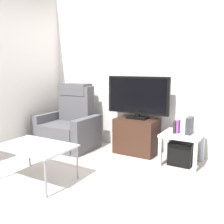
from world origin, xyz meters
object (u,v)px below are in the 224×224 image
Objects in this scene: tv_stand at (137,136)px; book_leftmost at (175,127)px; game_console at (190,126)px; cell_phone at (28,145)px; recliner_armchair at (69,125)px; side_table at (182,138)px; coffee_table at (35,148)px; subwoofer_box at (181,153)px; book_middle at (178,127)px; television at (138,96)px.

book_leftmost is (0.66, -0.13, 0.25)m from tv_stand.
cell_phone is (-1.57, -1.46, -0.13)m from game_console.
side_table is (1.91, 0.15, 0.01)m from recliner_armchair.
recliner_armchair is at bearing -175.85° from book_leftmost.
coffee_table is at bearing -112.82° from tv_stand.
subwoofer_box is at bearing 77.11° from cell_phone.
book_middle is at bearing 46.13° from coffee_table.
recliner_armchair is 7.20× the size of cell_phone.
subwoofer_box is 0.36× the size of coffee_table.
cell_phone is (-1.38, -1.43, -0.09)m from book_leftmost.
cell_phone is at bearing -114.90° from tv_stand.
game_console is (0.09, 0.01, 0.19)m from side_table.
game_console is (0.19, 0.03, 0.03)m from book_leftmost.
recliner_armchair is at bearing 140.99° from cell_phone.
tv_stand reaches higher than cell_phone.
subwoofer_box is at bearing 45.28° from coffee_table.
game_console is (2.00, 0.16, 0.19)m from recliner_armchair.
cell_phone is at bearing -135.61° from side_table.
tv_stand is 0.76m from book_middle.
television is (-0.00, 0.02, 0.63)m from tv_stand.
subwoofer_box is (0.00, -0.00, -0.22)m from side_table.
tv_stand reaches higher than subwoofer_box.
tv_stand is 2.76× the size of game_console.
television is at bearing 167.70° from book_middle.
side_table reaches higher than coffee_table.
coffee_table is (-1.34, -1.39, -0.13)m from book_middle.
book_middle is 0.79× the size of game_console.
recliner_armchair is 3.36× the size of subwoofer_box.
game_console reaches higher than side_table.
television is at bearing 170.11° from subwoofer_box.
subwoofer_box is (0.76, -0.13, -0.75)m from television.
tv_stand is 1.66m from coffee_table.
television is at bearing 20.50° from recliner_armchair.
subwoofer_box is at bearing 18.36° from book_middle.
tv_stand reaches higher than coffee_table.
book_leftmost is 0.19× the size of coffee_table.
recliner_armchair reaches higher than subwoofer_box.
subwoofer_box is at bearing 11.25° from recliner_armchair.
recliner_armchair is (-1.16, -0.28, -0.54)m from television.
book_leftmost is 0.90× the size of book_middle.
coffee_table is at bearing -134.72° from subwoofer_box.
book_leftmost reaches higher than tv_stand.
television is at bearing 170.11° from side_table.
book_leftmost is at bearing -171.03° from game_console.
tv_stand is at bearing 97.82° from cell_phone.
coffee_table is (0.51, -1.26, 0.04)m from recliner_armchair.
recliner_armchair is at bearing -175.47° from subwoofer_box.
tv_stand is 0.77m from side_table.
cell_phone is (-1.48, -1.45, 0.06)m from side_table.
cell_phone is (-1.42, -1.43, -0.10)m from book_middle.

